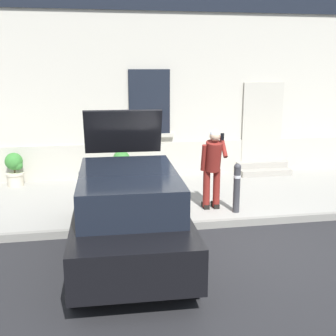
{
  "coord_description": "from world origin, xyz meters",
  "views": [
    {
      "loc": [
        -2.18,
        -6.69,
        3.15
      ],
      "look_at": [
        -0.71,
        1.6,
        1.1
      ],
      "focal_mm": 45.25,
      "sensor_mm": 36.0,
      "label": 1
    }
  ],
  "objects_px": {
    "planter_cream": "(15,169)",
    "planter_charcoal": "(122,166)",
    "hatchback_car_black": "(129,211)",
    "person_on_phone": "(213,164)",
    "bollard_near_person": "(237,186)",
    "bollard_far_left": "(83,194)"
  },
  "relations": [
    {
      "from": "planter_cream",
      "to": "planter_charcoal",
      "type": "distance_m",
      "value": 2.7
    },
    {
      "from": "hatchback_car_black",
      "to": "planter_charcoal",
      "type": "distance_m",
      "value": 4.11
    },
    {
      "from": "person_on_phone",
      "to": "planter_cream",
      "type": "xyz_separation_m",
      "value": [
        -4.43,
        2.62,
        -0.54
      ]
    },
    {
      "from": "hatchback_car_black",
      "to": "person_on_phone",
      "type": "bearing_deg",
      "value": 40.91
    },
    {
      "from": "hatchback_car_black",
      "to": "planter_charcoal",
      "type": "xyz_separation_m",
      "value": [
        0.17,
        4.1,
        -0.19
      ]
    },
    {
      "from": "bollard_near_person",
      "to": "planter_cream",
      "type": "height_order",
      "value": "bollard_near_person"
    },
    {
      "from": "hatchback_car_black",
      "to": "bollard_near_person",
      "type": "bearing_deg",
      "value": 30.58
    },
    {
      "from": "bollard_near_person",
      "to": "planter_cream",
      "type": "distance_m",
      "value": 5.67
    },
    {
      "from": "person_on_phone",
      "to": "hatchback_car_black",
      "type": "bearing_deg",
      "value": -136.08
    },
    {
      "from": "bollard_near_person",
      "to": "hatchback_car_black",
      "type": "bearing_deg",
      "value": -149.42
    },
    {
      "from": "bollard_near_person",
      "to": "planter_charcoal",
      "type": "bearing_deg",
      "value": 128.93
    },
    {
      "from": "person_on_phone",
      "to": "planter_charcoal",
      "type": "xyz_separation_m",
      "value": [
        -1.73,
        2.45,
        -0.54
      ]
    },
    {
      "from": "bollard_far_left",
      "to": "person_on_phone",
      "type": "distance_m",
      "value": 2.72
    },
    {
      "from": "bollard_far_left",
      "to": "person_on_phone",
      "type": "xyz_separation_m",
      "value": [
        2.67,
        0.26,
        0.43
      ]
    },
    {
      "from": "planter_charcoal",
      "to": "hatchback_car_black",
      "type": "bearing_deg",
      "value": -92.41
    },
    {
      "from": "bollard_far_left",
      "to": "planter_cream",
      "type": "bearing_deg",
      "value": 121.42
    },
    {
      "from": "hatchback_car_black",
      "to": "bollard_far_left",
      "type": "height_order",
      "value": "hatchback_car_black"
    },
    {
      "from": "bollard_near_person",
      "to": "person_on_phone",
      "type": "height_order",
      "value": "person_on_phone"
    },
    {
      "from": "person_on_phone",
      "to": "planter_charcoal",
      "type": "height_order",
      "value": "person_on_phone"
    },
    {
      "from": "bollard_near_person",
      "to": "planter_charcoal",
      "type": "distance_m",
      "value": 3.48
    },
    {
      "from": "bollard_far_left",
      "to": "planter_charcoal",
      "type": "relative_size",
      "value": 1.22
    },
    {
      "from": "planter_charcoal",
      "to": "planter_cream",
      "type": "bearing_deg",
      "value": 176.3
    }
  ]
}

